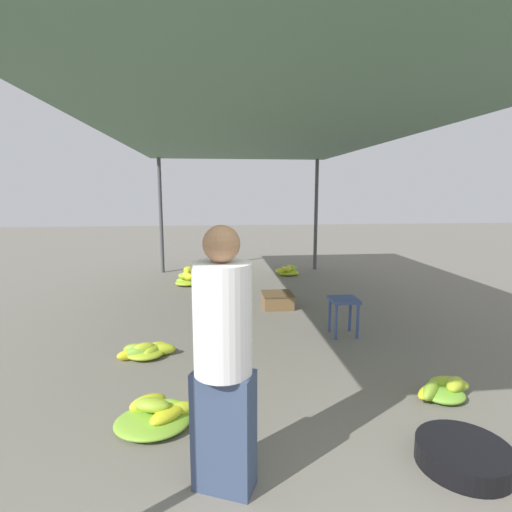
{
  "coord_description": "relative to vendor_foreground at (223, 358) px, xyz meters",
  "views": [
    {
      "loc": [
        -0.61,
        -1.23,
        1.79
      ],
      "look_at": [
        0.0,
        4.38,
        0.88
      ],
      "focal_mm": 28.0,
      "sensor_mm": 36.0,
      "label": 1
    }
  ],
  "objects": [
    {
      "name": "banana_pile_left_2",
      "position": [
        -0.57,
        5.41,
        -0.74
      ],
      "size": [
        0.45,
        0.48,
        0.27
      ],
      "color": "yellow",
      "rests_on": "ground"
    },
    {
      "name": "stool",
      "position": [
        1.56,
        2.46,
        -0.46
      ],
      "size": [
        0.34,
        0.34,
        0.48
      ],
      "color": "#384C84",
      "rests_on": "ground"
    },
    {
      "name": "banana_pile_left_3",
      "position": [
        -0.51,
        6.22,
        -0.76
      ],
      "size": [
        0.45,
        0.45,
        0.21
      ],
      "color": "#B2CB2C",
      "rests_on": "ground"
    },
    {
      "name": "canopy_tarp",
      "position": [
        0.56,
        3.03,
        1.69
      ],
      "size": [
        3.87,
        7.8,
        0.04
      ],
      "primitive_type": "cube",
      "color": "#567A60",
      "rests_on": "canopy_post_front_left"
    },
    {
      "name": "banana_pile_right_1",
      "position": [
        1.93,
        0.87,
        -0.76
      ],
      "size": [
        0.6,
        0.4,
        0.18
      ],
      "color": "#A4C62F",
      "rests_on": "ground"
    },
    {
      "name": "canopy_post_back_left",
      "position": [
        -1.17,
        6.73,
        0.41
      ],
      "size": [
        0.08,
        0.08,
        2.5
      ],
      "primitive_type": "cylinder",
      "color": "#4C4C51",
      "rests_on": "ground"
    },
    {
      "name": "basin_black",
      "position": [
        1.58,
        0.03,
        -0.77
      ],
      "size": [
        0.61,
        0.61,
        0.14
      ],
      "color": "black",
      "rests_on": "ground"
    },
    {
      "name": "banana_pile_left_0",
      "position": [
        -0.79,
        2.04,
        -0.77
      ],
      "size": [
        0.63,
        0.36,
        0.18
      ],
      "color": "yellow",
      "rests_on": "ground"
    },
    {
      "name": "banana_pile_right_0",
      "position": [
        1.55,
        6.13,
        -0.74
      ],
      "size": [
        0.54,
        0.44,
        0.22
      ],
      "color": "#ACC92D",
      "rests_on": "ground"
    },
    {
      "name": "canopy_post_back_right",
      "position": [
        2.3,
        6.73,
        0.41
      ],
      "size": [
        0.08,
        0.08,
        2.5
      ],
      "primitive_type": "cylinder",
      "color": "#4C4C51",
      "rests_on": "ground"
    },
    {
      "name": "crate_near",
      "position": [
        0.94,
        3.76,
        -0.72
      ],
      "size": [
        0.47,
        0.47,
        0.23
      ],
      "color": "brown",
      "rests_on": "ground"
    },
    {
      "name": "banana_pile_left_1",
      "position": [
        -0.5,
        0.72,
        -0.76
      ],
      "size": [
        0.62,
        0.57,
        0.22
      ],
      "color": "yellow",
      "rests_on": "ground"
    },
    {
      "name": "vendor_foreground",
      "position": [
        0.0,
        0.0,
        0.0
      ],
      "size": [
        0.45,
        0.45,
        1.61
      ],
      "color": "#384766",
      "rests_on": "ground"
    }
  ]
}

